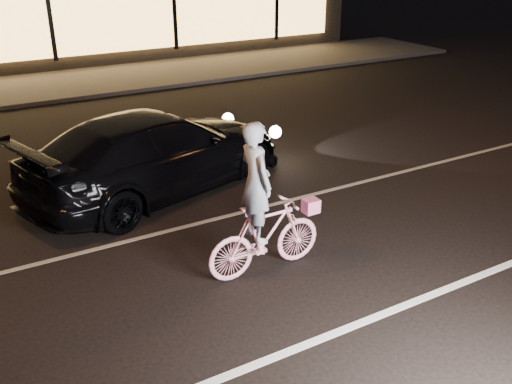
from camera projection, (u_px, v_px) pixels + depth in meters
ground at (289, 270)px, 8.26m from camera, size 90.00×90.00×0.00m
lane_stripe_near at (355, 325)px, 7.08m from camera, size 60.00×0.12×0.01m
lane_stripe_far at (226, 216)px, 9.84m from camera, size 60.00×0.10×0.01m
sidewalk at (71, 84)px, 18.51m from camera, size 30.00×4.00×0.12m
storefront at (27, 0)px, 22.37m from camera, size 25.40×8.42×4.20m
cyclist at (263, 221)px, 7.92m from camera, size 1.80×0.62×2.26m
sedan at (158, 152)px, 10.58m from camera, size 5.67×3.62×1.53m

